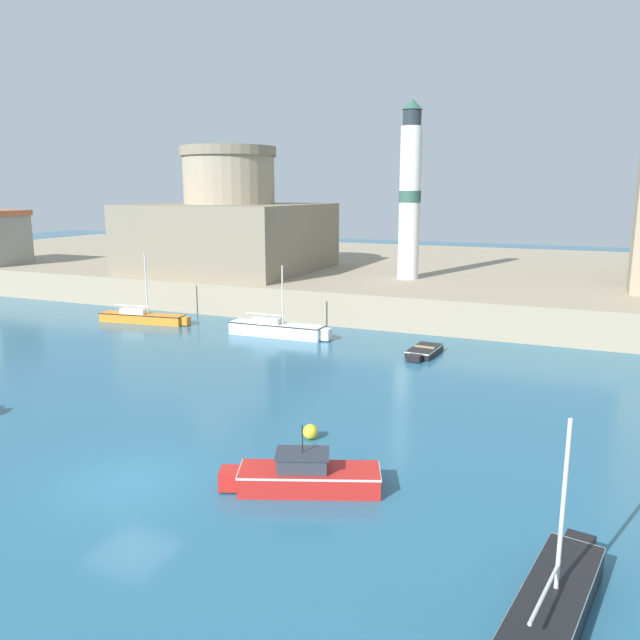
# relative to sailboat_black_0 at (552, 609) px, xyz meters

# --- Properties ---
(ground_plane) EXTENTS (200.00, 200.00, 0.00)m
(ground_plane) POSITION_rel_sailboat_black_0_xyz_m (-13.01, 1.80, -0.44)
(ground_plane) COLOR #28607F
(quay_seawall) EXTENTS (120.00, 40.00, 2.38)m
(quay_seawall) POSITION_rel_sailboat_black_0_xyz_m (-13.01, 46.49, 0.75)
(quay_seawall) COLOR gray
(quay_seawall) RESTS_ON ground
(sailboat_black_0) EXTENTS (2.22, 6.00, 4.72)m
(sailboat_black_0) POSITION_rel_sailboat_black_0_xyz_m (0.00, 0.00, 0.00)
(sailboat_black_0) COLOR black
(sailboat_black_0) RESTS_ON ground
(sailboat_orange_1) EXTENTS (6.93, 2.03, 5.16)m
(sailboat_orange_1) POSITION_rel_sailboat_black_0_xyz_m (-28.86, 22.27, -0.02)
(sailboat_orange_1) COLOR orange
(sailboat_orange_1) RESTS_ON ground
(sailboat_white_2) EXTENTS (6.99, 1.51, 4.66)m
(sailboat_white_2) POSITION_rel_sailboat_black_0_xyz_m (-18.06, 22.34, 0.06)
(sailboat_white_2) COLOR white
(sailboat_white_2) RESTS_ON ground
(motorboat_red_3) EXTENTS (5.14, 2.97, 2.17)m
(motorboat_red_3) POSITION_rel_sailboat_black_0_xyz_m (-7.58, 3.66, 0.04)
(motorboat_red_3) COLOR red
(motorboat_red_3) RESTS_ON ground
(dinghy_black_5) EXTENTS (1.64, 3.53, 0.50)m
(dinghy_black_5) POSITION_rel_sailboat_black_0_xyz_m (-8.12, 21.40, -0.21)
(dinghy_black_5) COLOR black
(dinghy_black_5) RESTS_ON ground
(mooring_buoy) EXTENTS (0.59, 0.59, 0.59)m
(mooring_buoy) POSITION_rel_sailboat_black_0_xyz_m (-9.09, 7.50, -0.15)
(mooring_buoy) COLOR yellow
(mooring_buoy) RESTS_ON ground
(fortress) EXTENTS (14.78, 14.78, 10.61)m
(fortress) POSITION_rel_sailboat_black_0_xyz_m (-29.01, 34.88, 5.67)
(fortress) COLOR gray
(fortress) RESTS_ON quay_seawall
(lighthouse) EXTENTS (1.72, 1.72, 13.76)m
(lighthouse) POSITION_rel_sailboat_black_0_xyz_m (-13.01, 35.48, 8.63)
(lighthouse) COLOR silver
(lighthouse) RESTS_ON quay_seawall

